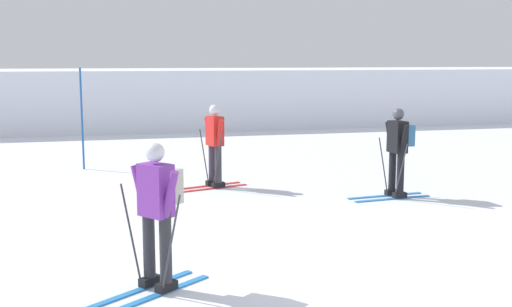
# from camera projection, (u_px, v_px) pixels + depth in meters

# --- Properties ---
(ground_plane) EXTENTS (120.00, 120.00, 0.00)m
(ground_plane) POSITION_uv_depth(u_px,v_px,m) (381.00, 270.00, 7.93)
(ground_plane) COLOR silver
(far_snow_ridge) EXTENTS (80.00, 6.39, 2.21)m
(far_snow_ridge) POSITION_uv_depth(u_px,v_px,m) (187.00, 97.00, 25.60)
(far_snow_ridge) COLOR silver
(far_snow_ridge) RESTS_ON ground
(skier_red) EXTENTS (1.64, 0.96, 1.71)m
(skier_red) POSITION_uv_depth(u_px,v_px,m) (214.00, 143.00, 12.91)
(skier_red) COLOR red
(skier_red) RESTS_ON ground
(skier_purple) EXTENTS (1.50, 1.26, 1.71)m
(skier_purple) POSITION_uv_depth(u_px,v_px,m) (158.00, 208.00, 7.14)
(skier_purple) COLOR #237AC6
(skier_purple) RESTS_ON ground
(skier_black) EXTENTS (1.63, 1.00, 1.71)m
(skier_black) POSITION_uv_depth(u_px,v_px,m) (398.00, 148.00, 11.96)
(skier_black) COLOR #237AC6
(skier_black) RESTS_ON ground
(trail_marker_pole) EXTENTS (0.05, 0.05, 2.43)m
(trail_marker_pole) POSITION_uv_depth(u_px,v_px,m) (82.00, 119.00, 14.98)
(trail_marker_pole) COLOR #1E56AD
(trail_marker_pole) RESTS_ON ground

